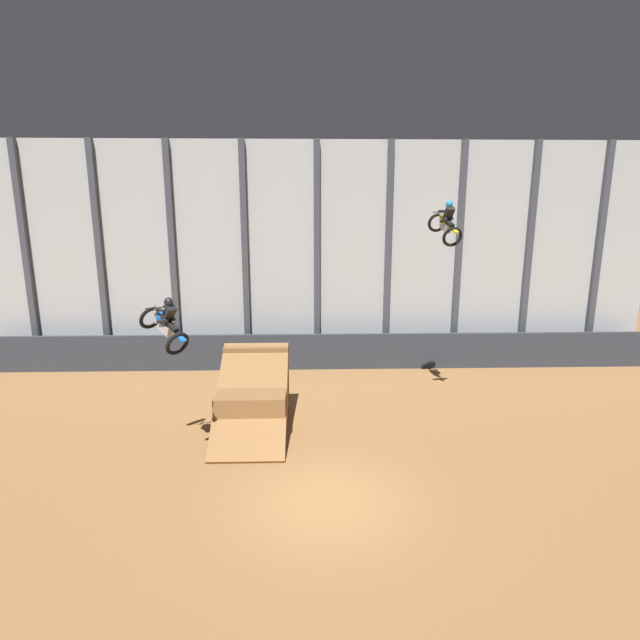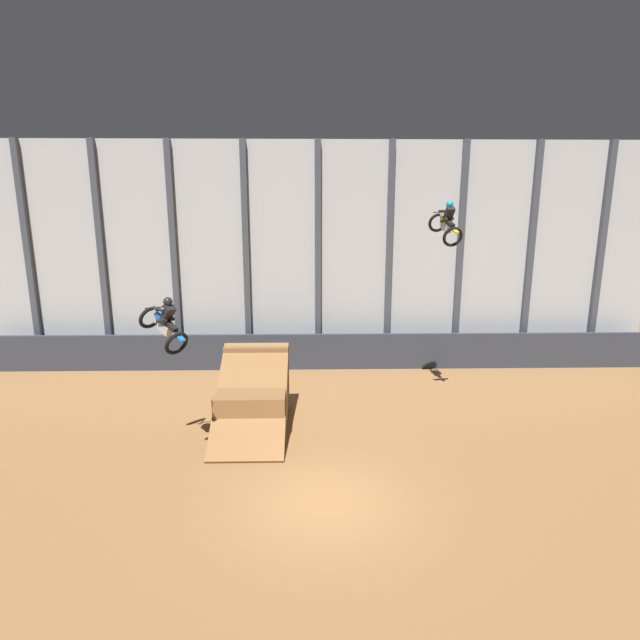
# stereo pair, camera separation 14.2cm
# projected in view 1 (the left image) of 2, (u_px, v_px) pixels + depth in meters

# --- Properties ---
(ground_plane) EXTENTS (60.00, 60.00, 0.00)m
(ground_plane) POSITION_uv_depth(u_px,v_px,m) (328.00, 502.00, 13.02)
(ground_plane) COLOR olive
(arena_back_wall) EXTENTS (32.00, 0.40, 10.54)m
(arena_back_wall) POSITION_uv_depth(u_px,v_px,m) (317.00, 256.00, 23.71)
(arena_back_wall) COLOR #ADB2B7
(arena_back_wall) RESTS_ON ground_plane
(lower_barrier) EXTENTS (31.36, 0.20, 1.70)m
(lower_barrier) POSITION_uv_depth(u_px,v_px,m) (317.00, 352.00, 23.60)
(lower_barrier) COLOR #2D333D
(lower_barrier) RESTS_ON ground_plane
(dirt_ramp) EXTENTS (2.39, 4.46, 2.66)m
(dirt_ramp) POSITION_uv_depth(u_px,v_px,m) (254.00, 398.00, 17.69)
(dirt_ramp) COLOR brown
(dirt_ramp) RESTS_ON ground_plane
(rider_bike_left_air) EXTENTS (1.73, 1.67, 1.68)m
(rider_bike_left_air) POSITION_uv_depth(u_px,v_px,m) (165.00, 324.00, 14.13)
(rider_bike_left_air) COLOR black
(rider_bike_right_air) EXTENTS (0.99, 1.90, 1.65)m
(rider_bike_right_air) POSITION_uv_depth(u_px,v_px,m) (446.00, 224.00, 17.89)
(rider_bike_right_air) COLOR black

